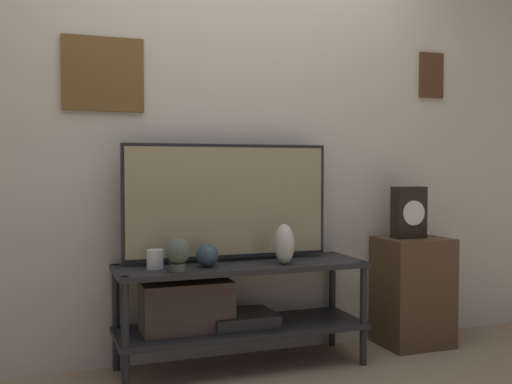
{
  "coord_description": "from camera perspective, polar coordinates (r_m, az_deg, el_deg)",
  "views": [
    {
      "loc": [
        -1.03,
        -2.84,
        1.11
      ],
      "look_at": [
        0.09,
        0.26,
        0.97
      ],
      "focal_mm": 42.0,
      "sensor_mm": 36.0,
      "label": 1
    }
  ],
  "objects": [
    {
      "name": "side_table",
      "position": [
        3.9,
        14.7,
        -9.14
      ],
      "size": [
        0.41,
        0.35,
        0.67
      ],
      "color": "#513823",
      "rests_on": "ground_plane"
    },
    {
      "name": "media_console",
      "position": [
        3.31,
        -3.42,
        -10.56
      ],
      "size": [
        1.37,
        0.44,
        0.58
      ],
      "color": "#232326",
      "rests_on": "ground_plane"
    },
    {
      "name": "vase_urn_stoneware",
      "position": [
        3.27,
        2.72,
        -4.97
      ],
      "size": [
        0.1,
        0.14,
        0.22
      ],
      "color": "beige",
      "rests_on": "media_console"
    },
    {
      "name": "ground_plane",
      "position": [
        3.22,
        0.14,
        -17.76
      ],
      "size": [
        12.0,
        12.0,
        0.0
      ],
      "primitive_type": "plane",
      "color": "#997F60"
    },
    {
      "name": "television",
      "position": [
        3.35,
        -2.72,
        -0.89
      ],
      "size": [
        1.18,
        0.05,
        0.66
      ],
      "color": "black",
      "rests_on": "media_console"
    },
    {
      "name": "mantel_clock",
      "position": [
        3.82,
        14.36,
        -1.89
      ],
      "size": [
        0.2,
        0.11,
        0.32
      ],
      "color": "black",
      "rests_on": "side_table"
    },
    {
      "name": "candle_jar",
      "position": [
        3.18,
        -9.6,
        -6.31
      ],
      "size": [
        0.09,
        0.09,
        0.1
      ],
      "color": "silver",
      "rests_on": "media_console"
    },
    {
      "name": "vase_round_glass",
      "position": [
        3.19,
        -4.65,
        -6.06
      ],
      "size": [
        0.12,
        0.12,
        0.12
      ],
      "color": "#2D4251",
      "rests_on": "media_console"
    },
    {
      "name": "wall_back",
      "position": [
        3.53,
        -2.83,
        6.38
      ],
      "size": [
        6.4,
        0.08,
        2.7
      ],
      "color": "beige",
      "rests_on": "ground_plane"
    },
    {
      "name": "decorative_bust",
      "position": [
        3.05,
        -7.43,
        -5.75
      ],
      "size": [
        0.13,
        0.13,
        0.17
      ],
      "color": "#4C5647",
      "rests_on": "media_console"
    }
  ]
}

